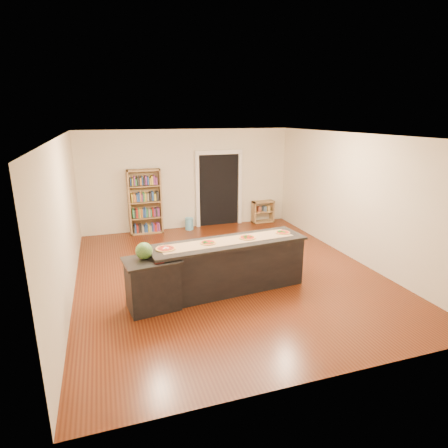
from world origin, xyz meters
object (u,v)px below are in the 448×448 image
object	(u,v)px
low_shelf	(263,212)
waste_bin	(189,224)
bookshelf	(145,202)
watermelon	(144,251)
kitchen_island	(229,265)
side_counter	(153,284)

from	to	relation	value
low_shelf	waste_bin	xyz separation A→B (m)	(-2.33, -0.07, -0.16)
bookshelf	watermelon	xyz separation A→B (m)	(-0.50, -4.28, 0.14)
kitchen_island	bookshelf	size ratio (longest dim) A/B	1.64
bookshelf	waste_bin	size ratio (longest dim) A/B	5.17
side_counter	bookshelf	distance (m)	4.37
kitchen_island	watermelon	xyz separation A→B (m)	(-1.54, -0.23, 0.54)
low_shelf	watermelon	world-z (taller)	watermelon
kitchen_island	watermelon	bearing A→B (deg)	-177.49
low_shelf	kitchen_island	bearing A→B (deg)	-121.41
bookshelf	low_shelf	bearing A→B (deg)	0.27
waste_bin	watermelon	xyz separation A→B (m)	(-1.70, -4.22, 0.86)
kitchen_island	waste_bin	size ratio (longest dim) A/B	8.50
side_counter	watermelon	world-z (taller)	watermelon
bookshelf	watermelon	bearing A→B (deg)	-96.65
kitchen_island	low_shelf	xyz separation A→B (m)	(2.48, 4.07, -0.15)
bookshelf	low_shelf	xyz separation A→B (m)	(3.52, 0.02, -0.56)
kitchen_island	low_shelf	world-z (taller)	kitchen_island
kitchen_island	watermelon	world-z (taller)	watermelon
low_shelf	waste_bin	size ratio (longest dim) A/B	1.92
kitchen_island	low_shelf	distance (m)	4.77
kitchen_island	side_counter	bearing A→B (deg)	-174.67
kitchen_island	low_shelf	bearing A→B (deg)	52.73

